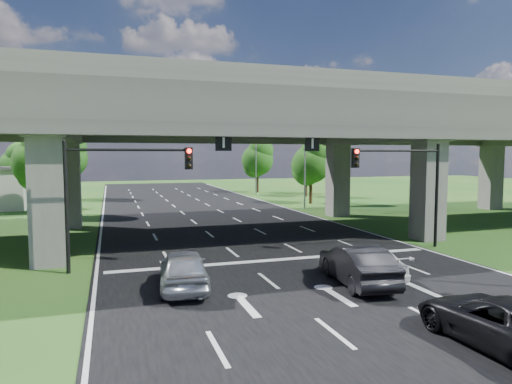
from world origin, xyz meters
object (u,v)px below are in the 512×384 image
signal_right (406,176)px  signal_left (117,181)px  streetlight_beyond (253,151)px  car_dark (357,265)px  car_trailing (501,321)px  car_white (365,262)px  car_silver (184,269)px  streetlight_far (301,150)px

signal_right → signal_left: 15.65m
streetlight_beyond → car_dark: streetlight_beyond is taller
signal_left → streetlight_beyond: streetlight_beyond is taller
car_trailing → streetlight_beyond: bearing=-101.2°
signal_left → car_white: 11.80m
streetlight_beyond → car_dark: bearing=-101.6°
signal_right → streetlight_beyond: bearing=86.4°
signal_right → car_trailing: bearing=-114.8°
car_silver → car_trailing: 11.18m
streetlight_far → car_silver: bearing=-122.8°
streetlight_far → car_dark: bearing=-108.5°
car_white → signal_right: bearing=-135.6°
signal_right → car_white: 8.01m
car_dark → car_white: bearing=-130.0°
signal_right → streetlight_far: (2.27, 20.06, 1.66)m
streetlight_beyond → car_trailing: streetlight_beyond is taller
car_silver → streetlight_far: bearing=-116.8°
signal_right → streetlight_far: streetlight_far is taller
car_silver → car_trailing: bearing=138.6°
streetlight_beyond → car_silver: size_ratio=2.14×
streetlight_beyond → signal_right: bearing=-93.6°
signal_right → streetlight_beyond: streetlight_beyond is taller
signal_right → car_white: bearing=-138.7°
signal_left → car_silver: (2.42, -3.99, -3.36)m
signal_right → signal_left: same height
signal_left → car_white: (10.22, -4.77, -3.46)m
streetlight_beyond → car_silver: bearing=-111.2°
signal_right → car_dark: size_ratio=1.21×
car_dark → signal_right: bearing=-131.0°
signal_right → car_trailing: 13.90m
signal_right → car_white: size_ratio=1.26×
car_dark → car_trailing: bearing=103.1°
car_silver → signal_left: bearing=-52.7°
car_silver → car_dark: (6.92, -1.58, 0.02)m
car_silver → car_white: car_silver is taller
signal_right → signal_left: size_ratio=1.00×
streetlight_beyond → car_silver: 43.24m
streetlight_beyond → car_trailing: size_ratio=1.96×
streetlight_far → car_white: (-7.70, -24.82, -5.12)m
car_trailing → streetlight_far: bearing=-105.7°
signal_right → car_silver: bearing=-163.2°
car_trailing → car_dark: bearing=-86.3°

